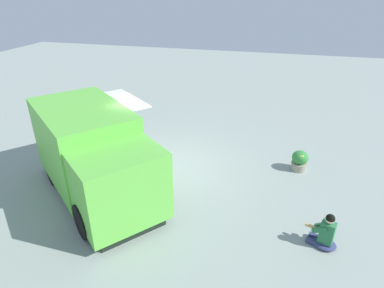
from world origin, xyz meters
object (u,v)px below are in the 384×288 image
(planter_flowering_near, at_px, (300,161))
(planter_flowering_far, at_px, (75,120))
(person_customer, at_px, (325,234))
(food_truck, at_px, (94,156))

(planter_flowering_near, bearing_deg, planter_flowering_far, 174.65)
(person_customer, height_order, planter_flowering_near, person_customer)
(planter_flowering_near, bearing_deg, food_truck, -153.84)
(food_truck, bearing_deg, person_customer, -5.83)
(food_truck, relative_size, planter_flowering_near, 7.47)
(food_truck, xyz_separation_m, planter_flowering_far, (-2.96, 3.49, -0.66))
(planter_flowering_far, bearing_deg, planter_flowering_near, -5.35)
(person_customer, relative_size, planter_flowering_far, 0.96)
(food_truck, height_order, planter_flowering_far, food_truck)
(person_customer, distance_m, planter_flowering_near, 3.33)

